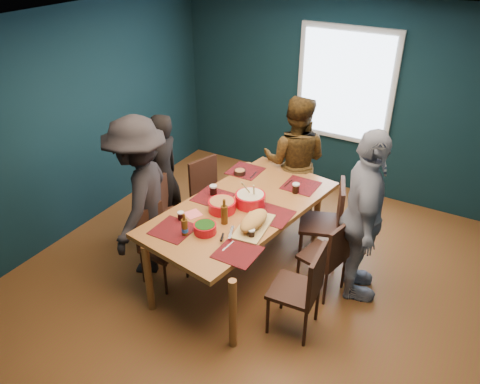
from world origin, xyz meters
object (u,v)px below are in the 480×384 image
(chair_right_near, at_px, (304,285))
(person_back, at_px, (295,162))
(chair_right_far, at_px, (329,217))
(cutting_board, at_px, (254,222))
(dining_table, at_px, (242,212))
(person_right, at_px, (363,218))
(chair_left_near, at_px, (157,240))
(bowl_salad, at_px, (222,205))
(bowl_herbs, at_px, (205,228))
(chair_left_far, at_px, (209,190))
(person_near_left, at_px, (140,197))
(chair_right_mid, at_px, (330,253))
(person_far_left, at_px, (162,176))
(bowl_dumpling, at_px, (250,199))
(chair_left_mid, at_px, (168,210))

(chair_right_near, bearing_deg, person_back, 113.07)
(chair_right_far, relative_size, cutting_board, 1.48)
(dining_table, distance_m, person_back, 1.23)
(person_right, bearing_deg, chair_left_near, 92.27)
(chair_right_far, height_order, person_back, person_back)
(bowl_salad, bearing_deg, bowl_herbs, -80.79)
(chair_left_near, bearing_deg, chair_right_near, 8.00)
(dining_table, xyz_separation_m, person_right, (1.22, 0.28, 0.17))
(chair_left_far, distance_m, chair_right_near, 2.04)
(person_back, xyz_separation_m, person_near_left, (-1.04, -1.71, 0.05))
(dining_table, xyz_separation_m, bowl_salad, (-0.14, -0.18, 0.14))
(chair_right_far, xyz_separation_m, bowl_salad, (-0.90, -0.82, 0.32))
(chair_left_near, xyz_separation_m, bowl_herbs, (0.65, -0.02, 0.39))
(bowl_herbs, bearing_deg, chair_left_near, 178.37)
(person_right, bearing_deg, chair_right_mid, 103.65)
(person_far_left, distance_m, person_near_left, 0.73)
(chair_left_far, height_order, bowl_dumpling, bowl_dumpling)
(chair_right_near, xyz_separation_m, person_back, (-0.90, 1.74, 0.29))
(dining_table, relative_size, chair_right_far, 2.34)
(dining_table, relative_size, chair_left_far, 2.51)
(person_near_left, height_order, bowl_dumpling, person_near_left)
(person_far_left, height_order, person_right, person_right)
(cutting_board, bearing_deg, chair_left_mid, 162.95)
(dining_table, relative_size, chair_left_near, 2.72)
(dining_table, distance_m, chair_right_mid, 1.01)
(chair_left_mid, distance_m, bowl_herbs, 1.11)
(chair_left_far, xyz_separation_m, chair_left_near, (0.07, -1.12, -0.04))
(person_back, height_order, cutting_board, person_back)
(chair_right_far, xyz_separation_m, cutting_board, (-0.47, -0.93, 0.32))
(chair_right_far, distance_m, bowl_herbs, 1.53)
(chair_left_mid, distance_m, person_back, 1.68)
(chair_right_mid, distance_m, bowl_salad, 1.22)
(dining_table, height_order, chair_left_near, chair_left_near)
(bowl_herbs, xyz_separation_m, cutting_board, (0.37, 0.31, 0.02))
(chair_right_near, distance_m, person_near_left, 1.97)
(person_back, relative_size, cutting_board, 2.50)
(chair_right_mid, xyz_separation_m, person_far_left, (-2.21, 0.08, 0.26))
(person_far_left, relative_size, person_near_left, 0.87)
(chair_left_mid, bearing_deg, bowl_salad, -20.42)
(chair_left_near, distance_m, chair_right_mid, 1.83)
(person_far_left, distance_m, bowl_dumpling, 1.30)
(chair_left_far, bearing_deg, person_right, 10.52)
(chair_right_mid, bearing_deg, person_near_left, -150.21)
(dining_table, distance_m, chair_right_far, 1.01)
(dining_table, height_order, chair_right_near, chair_right_near)
(person_right, xyz_separation_m, cutting_board, (-0.92, -0.57, -0.02))
(chair_right_far, height_order, chair_right_near, chair_right_far)
(chair_left_mid, bearing_deg, person_far_left, 122.53)
(bowl_dumpling, bearing_deg, chair_right_mid, 2.62)
(chair_left_mid, distance_m, person_far_left, 0.45)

